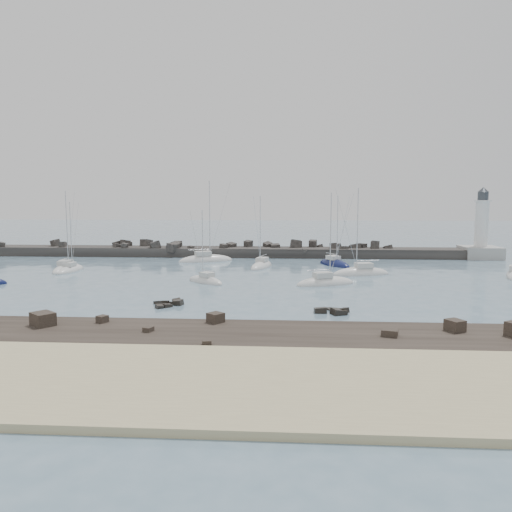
{
  "coord_description": "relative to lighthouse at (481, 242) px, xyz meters",
  "views": [
    {
      "loc": [
        9.28,
        -62.16,
        11.89
      ],
      "look_at": [
        4.45,
        12.0,
        3.15
      ],
      "focal_mm": 35.0,
      "sensor_mm": 36.0,
      "label": 1
    }
  ],
  "objects": [
    {
      "name": "lighthouse",
      "position": [
        0.0,
        0.0,
        0.0
      ],
      "size": [
        7.0,
        7.0,
        14.6
      ],
      "color": "#9B9A96",
      "rests_on": "ground"
    },
    {
      "name": "sailboat_8",
      "position": [
        -29.58,
        -12.46,
        -2.95
      ],
      "size": [
        6.33,
        8.51,
        13.23
      ],
      "color": "#101745",
      "rests_on": "ground"
    },
    {
      "name": "ground",
      "position": [
        -47.0,
        -38.0,
        -3.09
      ],
      "size": [
        400.0,
        400.0,
        0.0
      ],
      "primitive_type": "plane",
      "color": "slate",
      "rests_on": "ground"
    },
    {
      "name": "sailboat_1",
      "position": [
        -73.91,
        -21.6,
        -2.95
      ],
      "size": [
        2.81,
        8.86,
        14.0
      ],
      "color": "silver",
      "rests_on": "ground"
    },
    {
      "name": "sailboat_9",
      "position": [
        -26.46,
        -23.03,
        -2.94
      ],
      "size": [
        9.48,
        4.95,
        14.45
      ],
      "color": "silver",
      "rests_on": "ground"
    },
    {
      "name": "sailboat_5",
      "position": [
        -49.31,
        -31.6,
        -2.96
      ],
      "size": [
        6.6,
        6.14,
        11.05
      ],
      "color": "silver",
      "rests_on": "ground"
    },
    {
      "name": "sailboat_7",
      "position": [
        -32.64,
        -32.32,
        -2.94
      ],
      "size": [
        8.91,
        5.65,
        13.62
      ],
      "color": "silver",
      "rests_on": "ground"
    },
    {
      "name": "sailboat_4",
      "position": [
        -53.15,
        -8.4,
        -2.94
      ],
      "size": [
        10.69,
        6.97,
        16.2
      ],
      "color": "silver",
      "rests_on": "ground"
    },
    {
      "name": "sand_strip",
      "position": [
        -47.0,
        -70.0,
        -3.09
      ],
      "size": [
        140.0,
        14.0,
        1.0
      ],
      "primitive_type": "cube",
      "color": "#C8BB8A",
      "rests_on": "ground"
    },
    {
      "name": "rock_shelf",
      "position": [
        -46.98,
        -59.98,
        -3.06
      ],
      "size": [
        140.0,
        12.0,
        2.0
      ],
      "color": "black",
      "rests_on": "ground"
    },
    {
      "name": "rock_cluster_near",
      "position": [
        -51.0,
        -46.54,
        -3.06
      ],
      "size": [
        3.51,
        3.71,
        1.2
      ],
      "color": "black",
      "rests_on": "ground"
    },
    {
      "name": "rock_cluster_far",
      "position": [
        -33.13,
        -49.33,
        -3.09
      ],
      "size": [
        3.67,
        3.52,
        1.39
      ],
      "color": "black",
      "rests_on": "ground"
    },
    {
      "name": "sailboat_3",
      "position": [
        -72.96,
        -22.32,
        -2.96
      ],
      "size": [
        2.82,
        7.74,
        12.07
      ],
      "color": "silver",
      "rests_on": "ground"
    },
    {
      "name": "sailboat_6",
      "position": [
        -42.28,
        -15.73,
        -2.95
      ],
      "size": [
        4.73,
        8.67,
        13.16
      ],
      "color": "silver",
      "rests_on": "ground"
    },
    {
      "name": "breakwater",
      "position": [
        -54.44,
        0.02,
        -2.81
      ],
      "size": [
        115.0,
        7.66,
        4.95
      ],
      "color": "#292624",
      "rests_on": "ground"
    }
  ]
}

